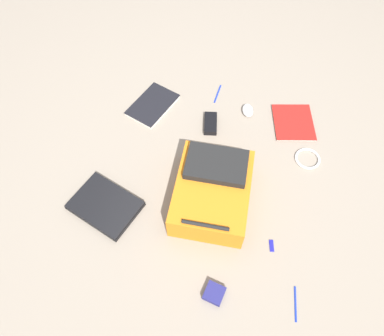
# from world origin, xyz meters

# --- Properties ---
(ground_plane) EXTENTS (3.84, 3.84, 0.00)m
(ground_plane) POSITION_xyz_m (0.00, 0.00, 0.00)
(ground_plane) COLOR gray
(backpack) EXTENTS (0.36, 0.45, 0.18)m
(backpack) POSITION_xyz_m (-0.08, 0.13, 0.08)
(backpack) COLOR orange
(backpack) RESTS_ON ground_plane
(laptop) EXTENTS (0.36, 0.30, 0.03)m
(laptop) POSITION_xyz_m (0.39, 0.30, 0.02)
(laptop) COLOR black
(laptop) RESTS_ON ground_plane
(book_manual) EXTENTS (0.26, 0.32, 0.02)m
(book_manual) POSITION_xyz_m (0.37, -0.35, 0.01)
(book_manual) COLOR silver
(book_manual) RESTS_ON ground_plane
(book_blue) EXTENTS (0.26, 0.29, 0.01)m
(book_blue) POSITION_xyz_m (-0.41, -0.43, 0.01)
(book_blue) COLOR silver
(book_blue) RESTS_ON ground_plane
(computer_mouse) EXTENTS (0.08, 0.10, 0.03)m
(computer_mouse) POSITION_xyz_m (-0.15, -0.44, 0.02)
(computer_mouse) COLOR silver
(computer_mouse) RESTS_ON ground_plane
(cable_coil) EXTENTS (0.13, 0.13, 0.01)m
(cable_coil) POSITION_xyz_m (-0.50, -0.21, 0.01)
(cable_coil) COLOR silver
(cable_coil) RESTS_ON ground_plane
(power_brick) EXTENTS (0.09, 0.15, 0.03)m
(power_brick) POSITION_xyz_m (0.02, -0.30, 0.02)
(power_brick) COLOR black
(power_brick) RESTS_ON ground_plane
(pen_black) EXTENTS (0.03, 0.14, 0.01)m
(pen_black) POSITION_xyz_m (-0.52, 0.51, 0.00)
(pen_black) COLOR #1933B2
(pen_black) RESTS_ON ground_plane
(pen_blue) EXTENTS (0.02, 0.14, 0.01)m
(pen_blue) POSITION_xyz_m (0.04, -0.53, 0.00)
(pen_blue) COLOR #1933B2
(pen_blue) RESTS_ON ground_plane
(earbud_pouch) EXTENTS (0.09, 0.09, 0.03)m
(earbud_pouch) POSITION_xyz_m (-0.19, 0.55, 0.01)
(earbud_pouch) COLOR navy
(earbud_pouch) RESTS_ON ground_plane
(usb_stick) EXTENTS (0.03, 0.06, 0.01)m
(usb_stick) POSITION_xyz_m (-0.39, 0.29, 0.00)
(usb_stick) COLOR #191999
(usb_stick) RESTS_ON ground_plane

